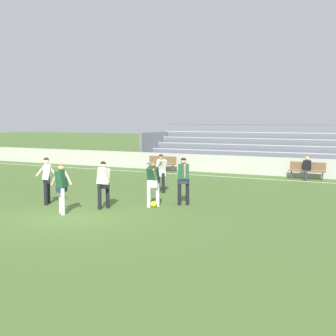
{
  "coord_description": "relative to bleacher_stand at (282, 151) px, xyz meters",
  "views": [
    {
      "loc": [
        9.68,
        -11.52,
        3.04
      ],
      "look_at": [
        0.85,
        5.1,
        1.14
      ],
      "focal_mm": 50.92,
      "sensor_mm": 36.0,
      "label": 1
    }
  ],
  "objects": [
    {
      "name": "ground_plane",
      "position": [
        -2.35,
        -16.85,
        -1.19
      ],
      "size": [
        160.0,
        160.0,
        0.0
      ],
      "primitive_type": "plane",
      "color": "#4C6B30"
    },
    {
      "name": "bleacher_stand",
      "position": [
        0.0,
        0.0,
        0.0
      ],
      "size": [
        17.62,
        4.16,
        2.79
      ],
      "color": "#B2B2B7",
      "rests_on": "ground"
    },
    {
      "name": "sideline_wall",
      "position": [
        -2.35,
        -2.77,
        -0.68
      ],
      "size": [
        48.0,
        0.16,
        1.02
      ],
      "primitive_type": "cube",
      "color": "#BCB7AD",
      "rests_on": "ground"
    },
    {
      "name": "bench_far_left",
      "position": [
        -6.18,
        -3.73,
        -0.64
      ],
      "size": [
        1.8,
        0.4,
        0.9
      ],
      "color": "brown",
      "rests_on": "ground"
    },
    {
      "name": "soccer_ball",
      "position": [
        -0.82,
        -14.08,
        -1.08
      ],
      "size": [
        0.22,
        0.22,
        0.22
      ],
      "primitive_type": "sphere",
      "color": "yellow",
      "rests_on": "ground"
    },
    {
      "name": "player_dark_wide_left",
      "position": [
        -0.89,
        -14.02,
        -0.22
      ],
      "size": [
        0.46,
        0.67,
        1.63
      ],
      "color": "white",
      "rests_on": "ground"
    },
    {
      "name": "player_white_pressing_high",
      "position": [
        -2.2,
        -15.15,
        -0.21
      ],
      "size": [
        0.51,
        0.46,
        1.64
      ],
      "color": "black",
      "rests_on": "ground"
    },
    {
      "name": "player_white_wide_right",
      "position": [
        -4.53,
        -15.39,
        -0.17
      ],
      "size": [
        0.75,
        0.5,
        1.7
      ],
      "color": "black",
      "rests_on": "ground"
    },
    {
      "name": "player_white_trailing_run",
      "position": [
        -2.22,
        -11.03,
        -0.23
      ],
      "size": [
        0.49,
        0.6,
        1.62
      ],
      "color": "black",
      "rests_on": "ground"
    },
    {
      "name": "player_dark_challenging",
      "position": [
        -0.1,
        -13.22,
        -0.17
      ],
      "size": [
        0.48,
        0.58,
        1.71
      ],
      "color": "black",
      "rests_on": "ground"
    },
    {
      "name": "player_dark_deep_cover",
      "position": [
        -2.87,
        -16.52,
        -0.21
      ],
      "size": [
        0.58,
        0.45,
        1.65
      ],
      "color": "white",
      "rests_on": "ground"
    },
    {
      "name": "spectator_seated",
      "position": [
        2.28,
        -3.85,
        -0.49
      ],
      "size": [
        0.36,
        0.42,
        1.21
      ],
      "color": "#2D2D38",
      "rests_on": "ground"
    },
    {
      "name": "field_line_sideline",
      "position": [
        -2.35,
        -4.48,
        -1.18
      ],
      "size": [
        44.0,
        0.12,
        0.01
      ],
      "primitive_type": "cube",
      "color": "white",
      "rests_on": "ground"
    },
    {
      "name": "bench_centre_sideline",
      "position": [
        2.28,
        -3.73,
        -0.64
      ],
      "size": [
        1.8,
        0.4,
        0.9
      ],
      "color": "brown",
      "rests_on": "ground"
    }
  ]
}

